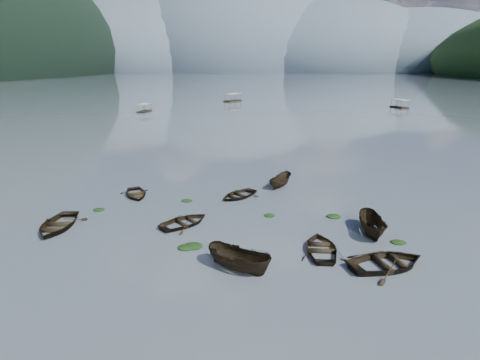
# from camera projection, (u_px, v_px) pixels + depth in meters

# --- Properties ---
(ground_plane) EXTENTS (2400.00, 2400.00, 0.00)m
(ground_plane) POSITION_uv_depth(u_px,v_px,m) (229.00, 267.00, 23.07)
(ground_plane) COLOR #4E5862
(haze_mtn_a) EXTENTS (520.00, 520.00, 280.00)m
(haze_mtn_a) POSITION_uv_depth(u_px,v_px,m) (154.00, 71.00, 897.08)
(haze_mtn_a) COLOR #475666
(haze_mtn_a) RESTS_ON ground
(haze_mtn_b) EXTENTS (520.00, 520.00, 340.00)m
(haze_mtn_b) POSITION_uv_depth(u_px,v_px,m) (237.00, 72.00, 885.92)
(haze_mtn_b) COLOR #475666
(haze_mtn_b) RESTS_ON ground
(haze_mtn_c) EXTENTS (520.00, 520.00, 260.00)m
(haze_mtn_c) POSITION_uv_depth(u_px,v_px,m) (322.00, 72.00, 874.75)
(haze_mtn_c) COLOR #475666
(haze_mtn_c) RESTS_ON ground
(haze_mtn_d) EXTENTS (520.00, 520.00, 220.00)m
(haze_mtn_d) POSITION_uv_depth(u_px,v_px,m) (400.00, 72.00, 864.70)
(haze_mtn_d) COLOR #475666
(haze_mtn_d) RESTS_ON ground
(rowboat_0) EXTENTS (3.79, 5.09, 1.01)m
(rowboat_0) POSITION_uv_depth(u_px,v_px,m) (58.00, 228.00, 28.71)
(rowboat_0) COLOR black
(rowboat_0) RESTS_ON ground
(rowboat_1) EXTENTS (5.03, 5.03, 0.86)m
(rowboat_1) POSITION_uv_depth(u_px,v_px,m) (185.00, 225.00, 29.32)
(rowboat_1) COLOR black
(rowboat_1) RESTS_ON ground
(rowboat_2) EXTENTS (4.65, 3.61, 1.70)m
(rowboat_2) POSITION_uv_depth(u_px,v_px,m) (239.00, 270.00, 22.79)
(rowboat_2) COLOR black
(rowboat_2) RESTS_ON ground
(rowboat_3) EXTENTS (3.07, 4.28, 0.88)m
(rowboat_3) POSITION_uv_depth(u_px,v_px,m) (321.00, 251.00, 25.11)
(rowboat_3) COLOR black
(rowboat_3) RESTS_ON ground
(rowboat_4) EXTENTS (5.90, 5.01, 1.04)m
(rowboat_4) POSITION_uv_depth(u_px,v_px,m) (387.00, 267.00, 23.11)
(rowboat_4) COLOR black
(rowboat_4) RESTS_ON ground
(rowboat_5) EXTENTS (1.80, 4.38, 1.67)m
(rowboat_5) POSITION_uv_depth(u_px,v_px,m) (372.00, 234.00, 27.72)
(rowboat_5) COLOR black
(rowboat_5) RESTS_ON ground
(rowboat_6) EXTENTS (4.23, 4.75, 0.81)m
(rowboat_6) POSITION_uv_depth(u_px,v_px,m) (136.00, 196.00, 35.84)
(rowboat_6) COLOR black
(rowboat_6) RESTS_ON ground
(rowboat_7) EXTENTS (4.82, 4.96, 0.84)m
(rowboat_7) POSITION_uv_depth(u_px,v_px,m) (238.00, 197.00, 35.50)
(rowboat_7) COLOR black
(rowboat_7) RESTS_ON ground
(rowboat_8) EXTENTS (3.06, 4.00, 1.46)m
(rowboat_8) POSITION_uv_depth(u_px,v_px,m) (280.00, 186.00, 38.64)
(rowboat_8) COLOR black
(rowboat_8) RESTS_ON ground
(weed_clump_0) EXTENTS (1.17, 0.95, 0.25)m
(weed_clump_0) POSITION_uv_depth(u_px,v_px,m) (186.00, 248.00, 25.51)
(weed_clump_0) COLOR black
(weed_clump_0) RESTS_ON ground
(weed_clump_1) EXTENTS (1.00, 0.80, 0.22)m
(weed_clump_1) POSITION_uv_depth(u_px,v_px,m) (220.00, 254.00, 24.66)
(weed_clump_1) COLOR black
(weed_clump_1) RESTS_ON ground
(weed_clump_2) EXTENTS (1.37, 1.09, 0.30)m
(weed_clump_2) POSITION_uv_depth(u_px,v_px,m) (193.00, 247.00, 25.67)
(weed_clump_2) COLOR black
(weed_clump_2) RESTS_ON ground
(weed_clump_3) EXTENTS (0.91, 0.77, 0.20)m
(weed_clump_3) POSITION_uv_depth(u_px,v_px,m) (269.00, 216.00, 31.02)
(weed_clump_3) COLOR black
(weed_clump_3) RESTS_ON ground
(weed_clump_4) EXTENTS (1.07, 0.85, 0.22)m
(weed_clump_4) POSITION_uv_depth(u_px,v_px,m) (398.00, 243.00, 26.27)
(weed_clump_4) COLOR black
(weed_clump_4) RESTS_ON ground
(weed_clump_5) EXTENTS (1.01, 0.82, 0.21)m
(weed_clump_5) POSITION_uv_depth(u_px,v_px,m) (99.00, 210.00, 32.23)
(weed_clump_5) COLOR black
(weed_clump_5) RESTS_ON ground
(weed_clump_6) EXTENTS (1.03, 0.86, 0.21)m
(weed_clump_6) POSITION_uv_depth(u_px,v_px,m) (187.00, 201.00, 34.39)
(weed_clump_6) COLOR black
(weed_clump_6) RESTS_ON ground
(weed_clump_7) EXTENTS (1.18, 0.95, 0.26)m
(weed_clump_7) POSITION_uv_depth(u_px,v_px,m) (333.00, 217.00, 30.76)
(weed_clump_7) COLOR black
(weed_clump_7) RESTS_ON ground
(pontoon_left) EXTENTS (2.88, 5.60, 2.06)m
(pontoon_left) POSITION_uv_depth(u_px,v_px,m) (144.00, 112.00, 101.65)
(pontoon_left) COLOR black
(pontoon_left) RESTS_ON ground
(pontoon_centre) EXTENTS (6.32, 7.18, 2.62)m
(pontoon_centre) POSITION_uv_depth(u_px,v_px,m) (233.00, 101.00, 132.20)
(pontoon_centre) COLOR black
(pontoon_centre) RESTS_ON ground
(pontoon_right) EXTENTS (3.99, 6.62, 2.37)m
(pontoon_right) POSITION_uv_depth(u_px,v_px,m) (399.00, 108.00, 111.70)
(pontoon_right) COLOR black
(pontoon_right) RESTS_ON ground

